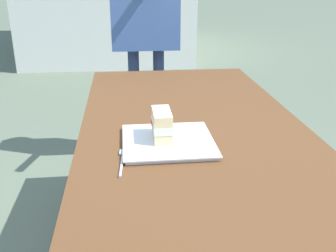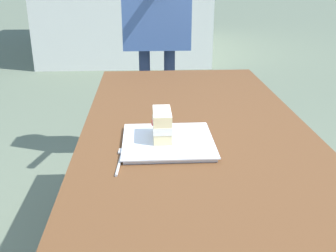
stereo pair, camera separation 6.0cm
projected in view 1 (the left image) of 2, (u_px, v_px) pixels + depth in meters
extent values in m
cylinder|color=brown|center=(228.00, 136.00, 2.34)|extent=(0.07, 0.07, 0.70)
cylinder|color=brown|center=(109.00, 141.00, 2.27)|extent=(0.07, 0.07, 0.70)
cube|color=brown|center=(192.00, 127.00, 1.48)|extent=(1.62, 0.81, 0.04)
cube|color=white|center=(168.00, 142.00, 1.29)|extent=(0.28, 0.28, 0.01)
cube|color=white|center=(168.00, 140.00, 1.28)|extent=(0.29, 0.29, 0.00)
cube|color=beige|center=(162.00, 133.00, 1.29)|extent=(0.12, 0.06, 0.03)
cube|color=white|center=(162.00, 125.00, 1.28)|extent=(0.13, 0.06, 0.02)
sphere|color=red|center=(153.00, 122.00, 1.30)|extent=(0.01, 0.01, 0.01)
sphere|color=red|center=(153.00, 125.00, 1.27)|extent=(0.01, 0.01, 0.01)
cube|color=beige|center=(162.00, 116.00, 1.27)|extent=(0.12, 0.06, 0.03)
cube|color=white|center=(162.00, 111.00, 1.26)|extent=(0.12, 0.06, 0.00)
cylinder|color=silver|center=(122.00, 165.00, 1.14)|extent=(0.14, 0.02, 0.01)
cube|color=silver|center=(123.00, 152.00, 1.22)|extent=(0.03, 0.03, 0.01)
cylinder|color=navy|center=(135.00, 107.00, 2.70)|extent=(0.07, 0.07, 0.78)
cylinder|color=navy|center=(159.00, 106.00, 2.72)|extent=(0.07, 0.07, 0.78)
cube|color=#42609E|center=(145.00, 4.00, 2.46)|extent=(0.18, 0.43, 0.55)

